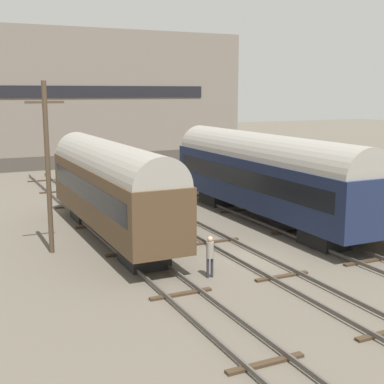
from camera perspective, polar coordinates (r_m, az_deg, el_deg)
name	(u,v)px	position (r m, az deg, el deg)	size (l,w,h in m)	color
ground_plane	(246,258)	(25.84, 5.73, -7.03)	(200.00, 200.00, 0.00)	#60594C
track_left	(153,269)	(23.80, -4.18, -8.20)	(2.60, 60.00, 0.26)	#4C4742
track_middle	(246,255)	(25.79, 5.74, -6.73)	(2.60, 60.00, 0.26)	#4C4742
track_right	(325,243)	(28.44, 13.98, -5.34)	(2.60, 60.00, 0.26)	#4C4742
train_car_brown	(111,184)	(28.71, -8.68, 0.87)	(2.88, 15.16, 5.26)	black
train_car_navy	(264,172)	(32.46, 7.67, 2.10)	(3.12, 18.01, 5.38)	black
station_platform	(343,213)	(31.44, 15.79, -2.21)	(2.99, 10.27, 1.14)	brown
bench	(376,211)	(29.94, 18.99, -1.88)	(1.40, 0.40, 0.91)	#2D4C33
person_worker	(210,253)	(22.82, 1.93, -6.48)	(0.32, 0.32, 1.82)	#282833
utility_pole	(48,166)	(26.57, -15.13, 2.73)	(1.80, 0.24, 8.34)	#473828
warehouse_building	(87,98)	(63.61, -11.14, 9.81)	(32.07, 13.96, 14.21)	#46403A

